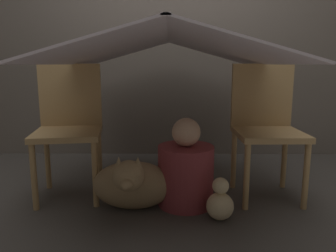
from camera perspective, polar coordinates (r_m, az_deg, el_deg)
ground_plane at (r=2.01m, az=-0.07°, el=-14.81°), size 8.80×8.80×0.00m
wall_back at (r=3.15m, az=0.22°, el=17.75°), size 7.00×0.05×2.50m
chair_left at (r=2.26m, az=-16.84°, el=0.47°), size 0.47×0.47×0.87m
chair_right at (r=2.24m, az=16.66°, el=0.42°), size 0.42×0.42×0.87m
sheet_canopy at (r=2.05m, az=0.00°, el=13.43°), size 1.29×1.56×0.19m
person_front at (r=2.04m, az=3.12°, el=-7.82°), size 0.34×0.34×0.55m
dog at (r=1.98m, az=-6.23°, el=-9.96°), size 0.49×0.41×0.38m
plush_toy at (r=1.91m, az=9.05°, el=-13.03°), size 0.16×0.16×0.25m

